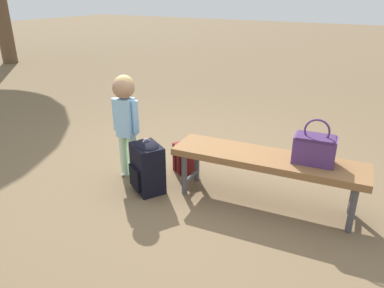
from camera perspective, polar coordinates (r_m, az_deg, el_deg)
The scene contains 6 objects.
ground_plane at distance 3.56m, azimuth 1.07°, elevation -5.89°, with size 40.00×40.00×0.00m, color brown.
park_bench at distance 3.10m, azimuth 11.64°, elevation -2.80°, with size 1.63×0.56×0.45m.
handbag at distance 3.01m, azimuth 18.67°, elevation -0.62°, with size 0.34×0.22×0.37m.
child_standing at distance 3.47m, azimuth -10.42°, elevation 5.14°, with size 0.27×0.21×1.02m.
backpack_large at distance 3.32m, azimuth -7.02°, elevation -3.28°, with size 0.38×0.35×0.52m.
backpack_small at distance 3.67m, azimuth -1.25°, elevation -1.97°, with size 0.25×0.23×0.35m.
Camera 1 is at (-1.52, 2.72, 1.71)m, focal length 34.01 mm.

